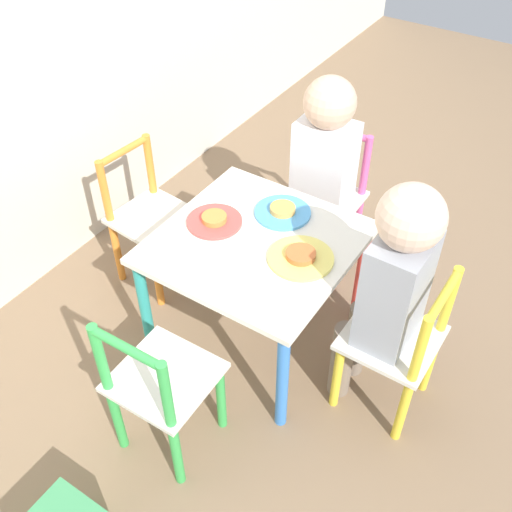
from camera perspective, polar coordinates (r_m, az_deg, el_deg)
The scene contains 11 objects.
ground_plane at distance 2.13m, azimuth 0.00°, elevation -7.29°, with size 6.00×6.00×0.00m, color #7F664C.
kids_table at distance 1.86m, azimuth 0.00°, elevation 0.07°, with size 0.58×0.58×0.43m.
chair_pink at distance 2.27m, azimuth 6.66°, elevation 5.22°, with size 0.26×0.26×0.53m.
chair_yellow at distance 1.80m, azimuth 13.35°, elevation -8.31°, with size 0.26×0.26×0.53m.
chair_orange at distance 2.20m, azimuth -10.12°, elevation 3.43°, with size 0.28×0.28×0.53m.
chair_green at distance 1.68m, azimuth -9.12°, elevation -12.27°, with size 0.27×0.27×0.53m.
child_right at distance 2.10m, azimuth 6.37°, elevation 9.02°, with size 0.22×0.20×0.78m.
child_front at distance 1.65m, azimuth 12.73°, elevation -2.42°, with size 0.20×0.22×0.81m.
plate_right at distance 1.92m, azimuth 2.55°, elevation 4.25°, with size 0.18×0.18×0.03m.
plate_front at distance 1.76m, azimuth 4.27°, elevation -0.10°, with size 0.20×0.20×0.03m.
plate_back at distance 1.89m, azimuth -3.99°, elevation 3.39°, with size 0.18×0.18×0.03m.
Camera 1 is at (-1.16, -0.75, 1.62)m, focal length 42.00 mm.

